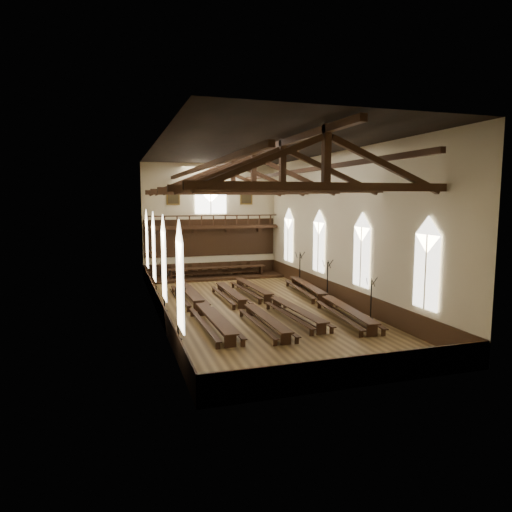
# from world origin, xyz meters

# --- Properties ---
(ground) EXTENTS (26.00, 26.00, 0.00)m
(ground) POSITION_xyz_m (0.00, 0.00, 0.00)
(ground) COLOR brown
(ground) RESTS_ON ground
(room_walls) EXTENTS (26.00, 26.00, 26.00)m
(room_walls) POSITION_xyz_m (0.00, 0.00, 6.46)
(room_walls) COLOR beige
(room_walls) RESTS_ON ground
(wainscot_band) EXTENTS (12.00, 26.00, 1.20)m
(wainscot_band) POSITION_xyz_m (0.00, 0.00, 0.60)
(wainscot_band) COLOR #321D0F
(wainscot_band) RESTS_ON ground
(side_windows) EXTENTS (11.85, 19.80, 4.50)m
(side_windows) POSITION_xyz_m (-0.00, -0.00, 3.74)
(side_windows) COLOR white
(side_windows) RESTS_ON room_walls
(end_window) EXTENTS (2.80, 0.12, 3.80)m
(end_window) POSITION_xyz_m (0.00, 12.90, 7.22)
(end_window) COLOR white
(end_window) RESTS_ON room_walls
(minstrels_gallery) EXTENTS (11.80, 1.24, 3.70)m
(minstrels_gallery) POSITION_xyz_m (0.00, 12.66, 3.91)
(minstrels_gallery) COLOR black
(minstrels_gallery) RESTS_ON room_walls
(portraits) EXTENTS (7.75, 0.09, 1.45)m
(portraits) POSITION_xyz_m (0.00, 12.90, 7.10)
(portraits) COLOR brown
(portraits) RESTS_ON room_walls
(roof_trusses) EXTENTS (11.70, 25.70, 2.80)m
(roof_trusses) POSITION_xyz_m (0.00, -0.00, 8.22)
(roof_trusses) COLOR black
(roof_trusses) RESTS_ON room_walls
(refectory_row_a) EXTENTS (1.63, 14.24, 0.73)m
(refectory_row_a) POSITION_xyz_m (-3.53, -0.42, 0.53)
(refectory_row_a) COLOR black
(refectory_row_a) RESTS_ON ground
(refectory_row_b) EXTENTS (1.41, 13.64, 0.67)m
(refectory_row_b) POSITION_xyz_m (-0.81, -1.05, 0.49)
(refectory_row_b) COLOR black
(refectory_row_b) RESTS_ON ground
(refectory_row_c) EXTENTS (1.72, 13.96, 0.70)m
(refectory_row_c) POSITION_xyz_m (1.26, 0.07, 0.51)
(refectory_row_c) COLOR black
(refectory_row_c) RESTS_ON ground
(refectory_row_d) EXTENTS (2.19, 14.35, 0.73)m
(refectory_row_d) POSITION_xyz_m (4.60, -0.90, 0.53)
(refectory_row_d) COLOR black
(refectory_row_d) RESTS_ON ground
(dais) EXTENTS (11.40, 2.77, 0.18)m
(dais) POSITION_xyz_m (0.17, 11.40, 0.09)
(dais) COLOR #321D0F
(dais) RESTS_ON ground
(high_table) EXTENTS (8.63, 1.00, 0.81)m
(high_table) POSITION_xyz_m (0.17, 11.40, 0.87)
(high_table) COLOR black
(high_table) RESTS_ON dais
(high_chairs) EXTENTS (7.71, 0.51, 1.10)m
(high_chairs) POSITION_xyz_m (0.17, 12.24, 0.78)
(high_chairs) COLOR black
(high_chairs) RESTS_ON dais
(candelabrum_left_near) EXTENTS (0.79, 0.76, 2.63)m
(candelabrum_left_near) POSITION_xyz_m (-5.55, -5.42, 0.80)
(candelabrum_left_near) COLOR black
(candelabrum_left_near) RESTS_ON ground
(candelabrum_left_mid) EXTENTS (0.69, 0.79, 2.58)m
(candelabrum_left_mid) POSITION_xyz_m (-5.55, 0.65, 0.78)
(candelabrum_left_mid) COLOR black
(candelabrum_left_mid) RESTS_ON ground
(candelabrum_left_far) EXTENTS (0.70, 0.74, 2.43)m
(candelabrum_left_far) POSITION_xyz_m (-5.55, 6.04, 0.74)
(candelabrum_left_far) COLOR black
(candelabrum_left_far) RESTS_ON ground
(candelabrum_right_near) EXTENTS (0.73, 0.72, 2.45)m
(candelabrum_right_near) POSITION_xyz_m (5.55, -4.78, 0.74)
(candelabrum_right_near) COLOR black
(candelabrum_right_near) RESTS_ON ground
(candelabrum_right_mid) EXTENTS (0.83, 0.78, 2.75)m
(candelabrum_right_mid) POSITION_xyz_m (5.55, 0.79, 0.84)
(candelabrum_right_mid) COLOR black
(candelabrum_right_mid) RESTS_ON ground
(candelabrum_right_far) EXTENTS (0.83, 0.80, 2.77)m
(candelabrum_right_far) POSITION_xyz_m (5.55, 5.63, 0.84)
(candelabrum_right_far) COLOR black
(candelabrum_right_far) RESTS_ON ground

